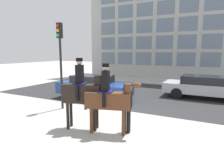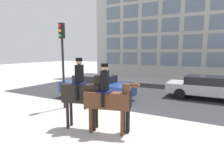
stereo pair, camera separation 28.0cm
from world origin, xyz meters
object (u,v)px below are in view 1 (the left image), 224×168
object	(u,v)px
mounted_horse_companion	(109,98)
traffic_light	(60,52)
mounted_horse_lead	(83,92)
street_car_far_lane	(204,86)
pedestrian_bystander	(128,105)
street_car_near_lane	(94,87)

from	to	relation	value
mounted_horse_companion	traffic_light	world-z (taller)	traffic_light
mounted_horse_lead	street_car_far_lane	bearing A→B (deg)	47.22
pedestrian_bystander	mounted_horse_lead	bearing A→B (deg)	-0.32
traffic_light	pedestrian_bystander	bearing A→B (deg)	-16.98
pedestrian_bystander	traffic_light	bearing A→B (deg)	-33.02
mounted_horse_companion	traffic_light	size ratio (longest dim) A/B	0.58
mounted_horse_lead	traffic_light	world-z (taller)	traffic_light
mounted_horse_companion	pedestrian_bystander	distance (m)	0.71
mounted_horse_lead	traffic_light	bearing A→B (deg)	129.31
mounted_horse_lead	street_car_far_lane	world-z (taller)	mounted_horse_lead
mounted_horse_lead	street_car_far_lane	size ratio (longest dim) A/B	0.56
mounted_horse_companion	street_car_far_lane	xyz separation A→B (m)	(2.63, 7.30, -0.51)
mounted_horse_companion	traffic_light	bearing A→B (deg)	140.17
traffic_light	mounted_horse_companion	bearing A→B (deg)	-24.49
mounted_horse_companion	street_car_near_lane	bearing A→B (deg)	113.05
pedestrian_bystander	street_car_near_lane	world-z (taller)	pedestrian_bystander
mounted_horse_companion	street_car_far_lane	distance (m)	7.78
street_car_near_lane	mounted_horse_companion	bearing A→B (deg)	-51.62
pedestrian_bystander	street_car_far_lane	xyz separation A→B (m)	(2.05, 6.95, -0.27)
street_car_near_lane	street_car_far_lane	xyz separation A→B (m)	(5.85, 3.23, -0.02)
mounted_horse_lead	street_car_near_lane	world-z (taller)	mounted_horse_lead
street_car_far_lane	traffic_light	size ratio (longest dim) A/B	1.12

